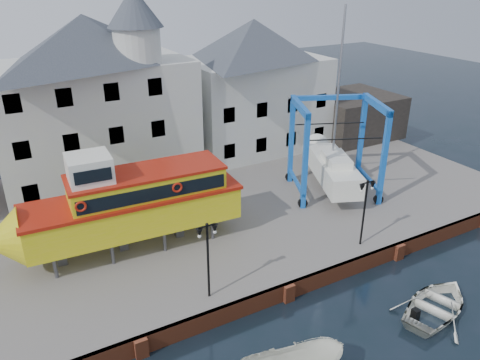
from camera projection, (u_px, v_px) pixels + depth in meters
ground at (288, 300)px, 24.75m from camera, size 140.00×140.00×0.00m
hardstanding at (200, 207)px, 33.29m from camera, size 44.00×22.00×1.00m
quay_wall at (287, 291)px, 24.62m from camera, size 44.00×0.47×1.00m
building_white_main at (94, 98)px, 34.19m from camera, size 14.00×8.30×14.00m
building_white_right at (253, 86)px, 41.12m from camera, size 12.00×8.00×11.20m
shed_dark at (352, 115)px, 45.44m from camera, size 8.00×7.00×4.00m
lamp_post_left at (207, 242)px, 22.20m from camera, size 1.12×0.32×4.20m
lamp_post_right at (366, 196)px, 26.63m from camera, size 1.12×0.32×4.20m
tour_boat at (119, 205)px, 26.25m from camera, size 14.17×4.07×6.10m
travel_lift at (331, 160)px, 34.28m from camera, size 7.39×8.76×12.96m
motorboat_b at (436, 311)px, 23.95m from camera, size 5.77×4.81×1.03m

